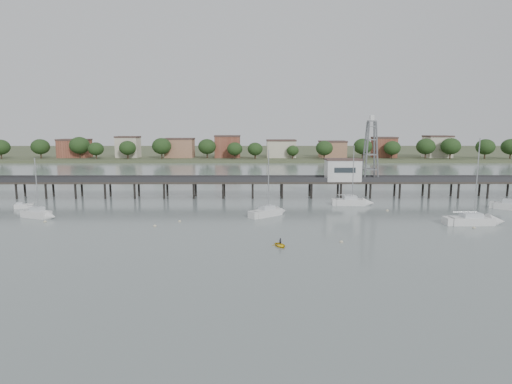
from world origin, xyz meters
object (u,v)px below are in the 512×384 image
Objects in this scene: lattice_tower at (371,151)px; sailboat_c at (272,212)px; yellow_dinghy at (280,246)px; pier at (238,182)px; white_tender at (24,206)px; sailboat_b at (41,215)px; sailboat_d at (481,221)px; sailboat_f at (356,202)px.

lattice_tower reaches higher than sailboat_c.
pier is at bearing 79.73° from yellow_dinghy.
lattice_tower reaches higher than yellow_dinghy.
white_tender is (-44.25, -13.68, -3.36)m from pier.
sailboat_b is 13.21m from white_tender.
pier is at bearing 68.96° from sailboat_c.
sailboat_d is 25.38m from sailboat_f.
sailboat_c is (7.17, -21.36, -3.15)m from pier.
sailboat_b is (-67.13, -23.69, -10.45)m from lattice_tower.
sailboat_c is 1.13× the size of sailboat_b.
sailboat_b is (-78.69, 5.59, 0.02)m from sailboat_d.
yellow_dinghy is (-35.57, -13.76, -0.63)m from sailboat_d.
sailboat_f is at bearing 130.55° from sailboat_d.
white_tender is (-8.63, 10.01, -0.22)m from sailboat_b.
lattice_tower is (31.50, 0.00, 7.31)m from pier.
sailboat_d is 1.35× the size of sailboat_b.
sailboat_f is at bearing -22.07° from pier.
sailboat_d is at bearing -52.04° from sailboat_c.
sailboat_f is at bearing 33.10° from sailboat_b.
sailboat_c is at bearing -71.44° from pier.
sailboat_f reaches higher than pier.
white_tender is (-75.75, -13.68, -10.67)m from lattice_tower.
white_tender is at bearing -162.82° from pier.
sailboat_f is at bearing -9.62° from sailboat_c.
pier is 58.48× the size of yellow_dinghy.
sailboat_b is 0.86× the size of sailboat_f.
white_tender is at bearing 131.91° from sailboat_c.
lattice_tower is 1.14× the size of sailboat_f.
sailboat_d is at bearing 16.97° from sailboat_b.
sailboat_c is 5.16× the size of yellow_dinghy.
pier is 46.44m from white_tender.
white_tender is (-70.21, -3.16, -0.21)m from sailboat_f.
sailboat_d is (11.56, -29.28, -10.47)m from lattice_tower.
sailboat_f is (18.78, 10.83, -0.00)m from sailboat_c.
white_tender is at bearing 168.05° from sailboat_d.
lattice_tower is at bearing 40.47° from sailboat_b.
white_tender is 59.49m from yellow_dinghy.
sailboat_c reaches higher than white_tender.
sailboat_d reaches higher than sailboat_b.
sailboat_c is 0.98× the size of sailboat_f.
pier reaches higher than white_tender.
pier is 11.06× the size of sailboat_f.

